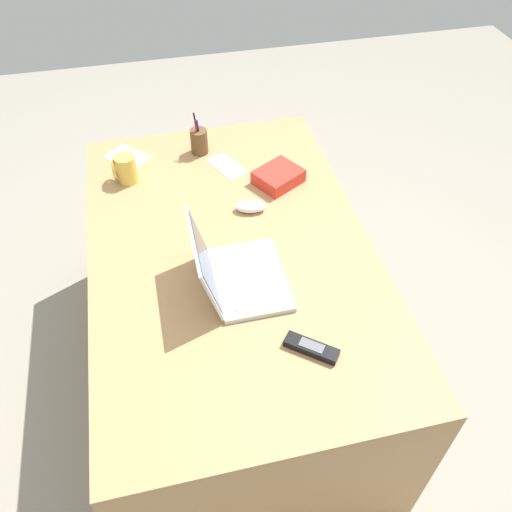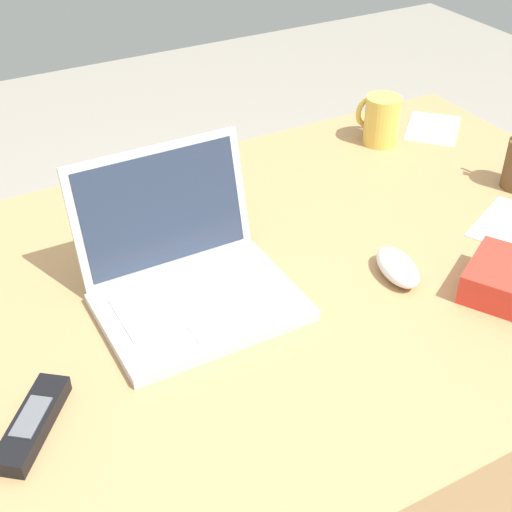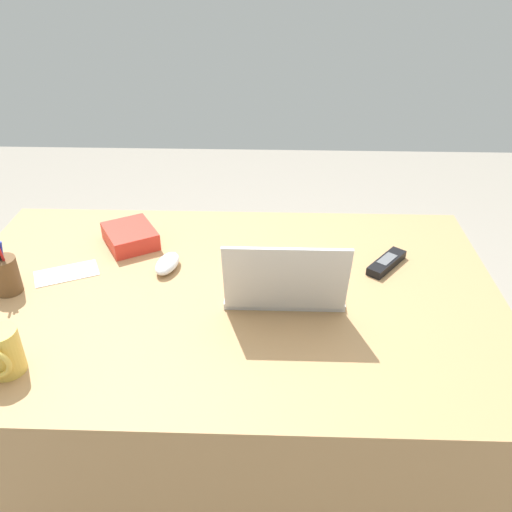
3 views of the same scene
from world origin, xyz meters
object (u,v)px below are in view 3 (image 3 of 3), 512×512
laptop (284,282)px  pen_holder (6,275)px  cordless_phone (387,263)px  snack_bag (130,236)px  coffee_mug_white (2,352)px  computer_mouse (167,263)px

laptop → pen_holder: size_ratio=1.73×
cordless_phone → snack_bag: (0.77, -0.10, 0.01)m
laptop → coffee_mug_white: (0.61, 0.30, 0.01)m
snack_bag → computer_mouse: bearing=134.7°
coffee_mug_white → snack_bag: (-0.14, -0.57, -0.03)m
laptop → cordless_phone: laptop is taller
computer_mouse → cordless_phone: bearing=-164.6°
cordless_phone → snack_bag: snack_bag is taller
cordless_phone → snack_bag: bearing=-7.7°
computer_mouse → coffee_mug_white: coffee_mug_white is taller
computer_mouse → coffee_mug_white: size_ratio=1.03×
laptop → pen_holder: 0.74m
pen_holder → snack_bag: pen_holder is taller
cordless_phone → pen_holder: pen_holder is taller
cordless_phone → computer_mouse: bearing=3.3°
computer_mouse → pen_holder: pen_holder is taller
coffee_mug_white → snack_bag: coffee_mug_white is taller
computer_mouse → snack_bag: 0.20m
pen_holder → cordless_phone: bearing=-171.3°
cordless_phone → snack_bag: size_ratio=0.91×
computer_mouse → cordless_phone: size_ratio=0.75×
laptop → cordless_phone: bearing=-152.1°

